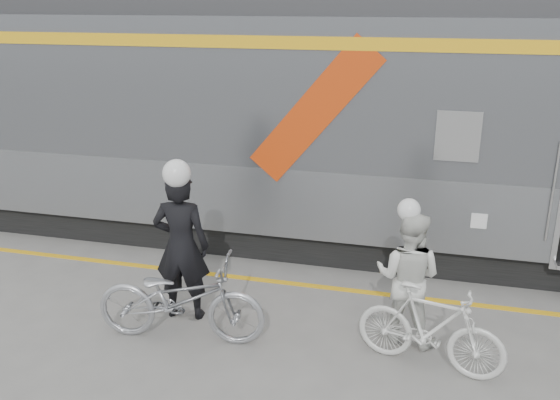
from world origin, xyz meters
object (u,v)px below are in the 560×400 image
(bicycle_left, at_px, (181,299))
(bicycle_right, at_px, (430,328))
(woman, at_px, (408,277))
(man, at_px, (181,246))

(bicycle_left, bearing_deg, bicycle_right, -93.70)
(bicycle_left, height_order, woman, woman)
(woman, distance_m, bicycle_right, 0.71)
(woman, xyz_separation_m, bicycle_right, (0.30, -0.55, -0.33))
(man, xyz_separation_m, bicycle_right, (3.18, -0.41, -0.49))
(man, height_order, bicycle_right, man)
(bicycle_left, xyz_separation_m, bicycle_right, (2.98, 0.14, -0.04))
(man, height_order, woman, man)
(man, relative_size, woman, 1.19)
(woman, relative_size, bicycle_right, 0.99)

